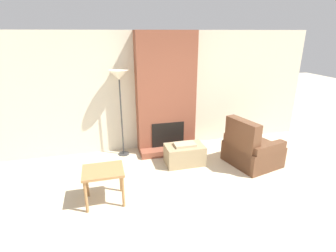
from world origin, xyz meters
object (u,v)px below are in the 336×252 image
floor_lamp_left (119,80)px  side_table (103,175)px  ottoman (185,154)px  armchair (250,151)px

floor_lamp_left → side_table: bearing=-105.5°
ottoman → floor_lamp_left: 2.01m
armchair → side_table: bearing=86.6°
side_table → armchair: bearing=10.5°
ottoman → armchair: (1.27, -0.35, 0.09)m
side_table → floor_lamp_left: (0.46, 1.64, 1.18)m
ottoman → armchair: 1.32m
armchair → floor_lamp_left: 3.00m
armchair → floor_lamp_left: floor_lamp_left is taller
floor_lamp_left → ottoman: bearing=-33.0°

